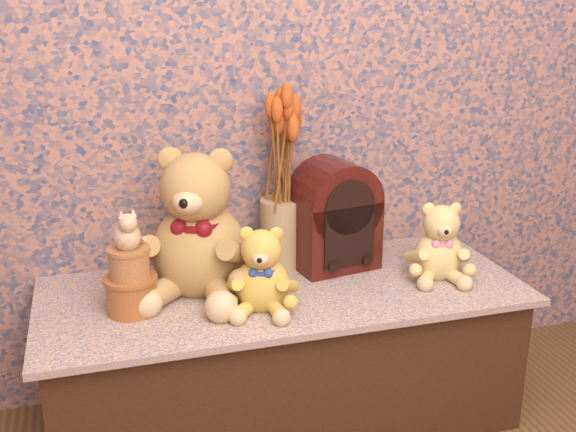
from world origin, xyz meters
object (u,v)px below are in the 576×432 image
at_px(ceramic_vase, 281,233).
at_px(biscuit_tin_lower, 132,295).
at_px(teddy_medium, 262,264).
at_px(cat_figurine, 126,228).
at_px(cathedral_radio, 334,214).
at_px(teddy_small, 440,237).
at_px(teddy_large, 198,215).

distance_m(ceramic_vase, biscuit_tin_lower, 0.53).
xyz_separation_m(teddy_medium, ceramic_vase, (0.13, 0.28, -0.02)).
height_order(ceramic_vase, cat_figurine, cat_figurine).
bearing_deg(ceramic_vase, cathedral_radio, -18.26).
bearing_deg(cat_figurine, biscuit_tin_lower, 0.00).
relative_size(cathedral_radio, ceramic_vase, 1.59).
relative_size(ceramic_vase, biscuit_tin_lower, 1.59).
height_order(teddy_medium, teddy_small, same).
height_order(teddy_small, biscuit_tin_lower, teddy_small).
distance_m(teddy_small, biscuit_tin_lower, 0.93).
bearing_deg(cat_figurine, teddy_small, -7.89).
distance_m(cathedral_radio, ceramic_vase, 0.18).
bearing_deg(teddy_medium, teddy_large, 148.02).
relative_size(teddy_large, teddy_small, 1.79).
height_order(cathedral_radio, cat_figurine, cathedral_radio).
distance_m(teddy_medium, teddy_small, 0.58).
bearing_deg(teddy_medium, ceramic_vase, 82.63).
bearing_deg(teddy_medium, cathedral_radio, 56.16).
relative_size(biscuit_tin_lower, cat_figurine, 1.16).
height_order(biscuit_tin_lower, cat_figurine, cat_figurine).
relative_size(teddy_small, biscuit_tin_lower, 1.86).
bearing_deg(cat_figurine, teddy_medium, -18.77).
distance_m(biscuit_tin_lower, cat_figurine, 0.19).
relative_size(teddy_large, teddy_medium, 1.80).
bearing_deg(ceramic_vase, biscuit_tin_lower, -156.82).
bearing_deg(biscuit_tin_lower, teddy_large, 25.48).
bearing_deg(teddy_small, cat_figurine, -165.03).
xyz_separation_m(teddy_large, teddy_medium, (0.14, -0.17, -0.10)).
height_order(teddy_large, biscuit_tin_lower, teddy_large).
bearing_deg(ceramic_vase, cat_figurine, -156.82).
bearing_deg(teddy_large, teddy_small, 15.31).
xyz_separation_m(teddy_large, ceramic_vase, (0.28, 0.11, -0.12)).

